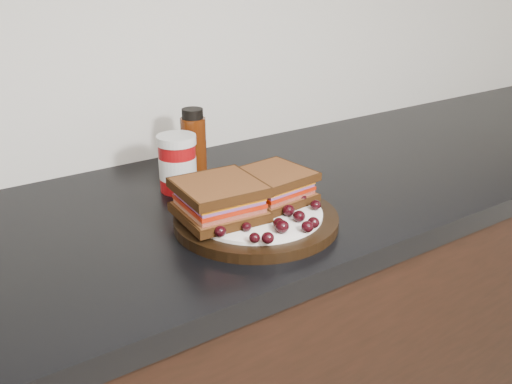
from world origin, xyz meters
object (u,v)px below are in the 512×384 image
sandwich_left (219,200)px  oil_bottle (194,143)px  condiment_jar (178,163)px  plate (256,220)px

sandwich_left → oil_bottle: oil_bottle is taller
condiment_jar → oil_bottle: size_ratio=0.78×
condiment_jar → oil_bottle: (0.06, 0.05, 0.02)m
plate → sandwich_left: bearing=161.8°
sandwich_left → condiment_jar: bearing=87.3°
sandwich_left → oil_bottle: (0.09, 0.25, 0.02)m
oil_bottle → plate: bearing=-96.0°
condiment_jar → oil_bottle: bearing=38.5°
plate → condiment_jar: 0.22m
sandwich_left → plate: bearing=-13.8°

